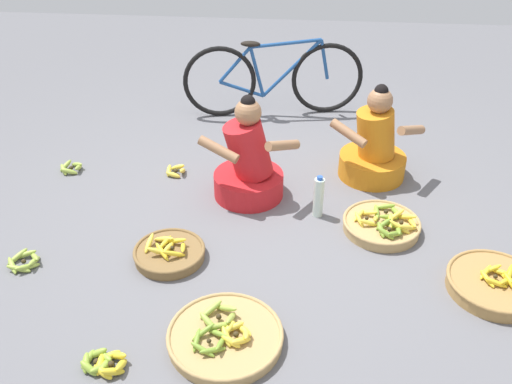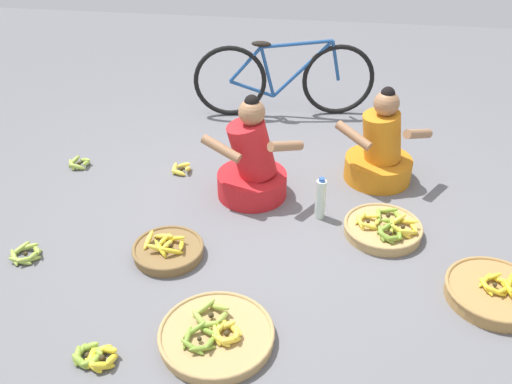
{
  "view_description": "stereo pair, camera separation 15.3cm",
  "coord_description": "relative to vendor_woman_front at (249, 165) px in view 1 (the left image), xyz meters",
  "views": [
    {
      "loc": [
        0.29,
        -3.22,
        2.31
      ],
      "look_at": [
        0.0,
        -0.2,
        0.35
      ],
      "focal_mm": 39.15,
      "sensor_mm": 36.0,
      "label": 1
    },
    {
      "loc": [
        0.44,
        -3.2,
        2.31
      ],
      "look_at": [
        0.0,
        -0.2,
        0.35
      ],
      "focal_mm": 39.15,
      "sensor_mm": 36.0,
      "label": 2
    }
  ],
  "objects": [
    {
      "name": "vendor_woman_front",
      "position": [
        0.0,
        0.0,
        0.0
      ],
      "size": [
        0.72,
        0.52,
        0.81
      ],
      "color": "red",
      "rests_on": "ground"
    },
    {
      "name": "loose_bananas_back_center",
      "position": [
        -1.47,
        0.21,
        -0.23
      ],
      "size": [
        0.2,
        0.2,
        0.08
      ],
      "color": "#9EB747",
      "rests_on": "ground"
    },
    {
      "name": "banana_basket_front_left",
      "position": [
        0.03,
        -1.45,
        -0.22
      ],
      "size": [
        0.63,
        0.63,
        0.14
      ],
      "color": "tan",
      "rests_on": "ground"
    },
    {
      "name": "loose_bananas_mid_right",
      "position": [
        -0.62,
        0.25,
        -0.23
      ],
      "size": [
        0.15,
        0.16,
        0.08
      ],
      "color": "yellow",
      "rests_on": "ground"
    },
    {
      "name": "banana_basket_front_center",
      "position": [
        0.96,
        -0.36,
        -0.21
      ],
      "size": [
        0.53,
        0.53,
        0.15
      ],
      "color": "tan",
      "rests_on": "ground"
    },
    {
      "name": "bicycle_leaning",
      "position": [
        0.08,
        1.46,
        0.1
      ],
      "size": [
        1.68,
        0.35,
        0.73
      ],
      "color": "black",
      "rests_on": "ground"
    },
    {
      "name": "banana_basket_mid_left",
      "position": [
        1.58,
        -0.9,
        -0.21
      ],
      "size": [
        0.57,
        0.57,
        0.17
      ],
      "color": "#A87F47",
      "rests_on": "ground"
    },
    {
      "name": "water_bottle",
      "position": [
        0.52,
        -0.22,
        -0.11
      ],
      "size": [
        0.07,
        0.07,
        0.32
      ],
      "color": "silver",
      "rests_on": "ground"
    },
    {
      "name": "vendor_woman_behind",
      "position": [
        0.94,
        0.37,
        -0.01
      ],
      "size": [
        0.74,
        0.53,
        0.77
      ],
      "color": "orange",
      "rests_on": "ground"
    },
    {
      "name": "loose_bananas_back_left",
      "position": [
        -0.57,
        -1.68,
        -0.23
      ],
      "size": [
        0.26,
        0.2,
        0.09
      ],
      "color": "#8CAD38",
      "rests_on": "ground"
    },
    {
      "name": "ground_plane",
      "position": [
        0.1,
        -0.3,
        -0.26
      ],
      "size": [
        10.0,
        10.0,
        0.0
      ],
      "primitive_type": "plane",
      "color": "slate"
    },
    {
      "name": "loose_bananas_front_right",
      "position": [
        -1.33,
        -0.94,
        -0.23
      ],
      "size": [
        0.23,
        0.23,
        0.08
      ],
      "color": "#9EB747",
      "rests_on": "ground"
    },
    {
      "name": "banana_basket_near_bicycle",
      "position": [
        -0.43,
        -0.79,
        -0.21
      ],
      "size": [
        0.46,
        0.46,
        0.14
      ],
      "color": "brown",
      "rests_on": "ground"
    }
  ]
}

